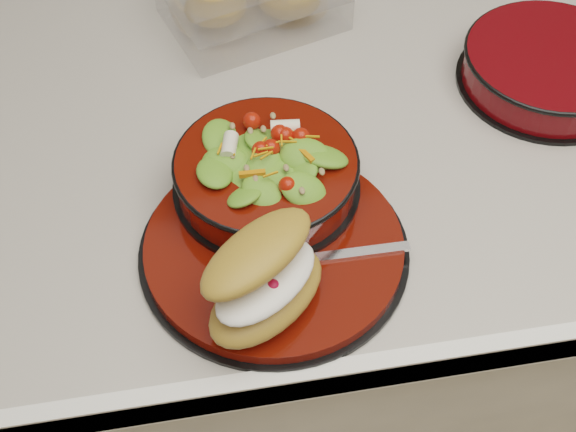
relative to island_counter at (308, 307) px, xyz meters
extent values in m
cube|color=olive|center=(0.00, 0.00, -0.46)|extent=(4.00, 4.00, 0.01)
cube|color=white|center=(0.00, 0.00, -0.02)|extent=(1.16, 0.66, 0.86)
cube|color=#BBB4AB|center=(0.00, 0.00, 0.43)|extent=(1.24, 0.74, 0.04)
cube|color=white|center=(0.00, -0.36, 0.43)|extent=(1.24, 0.02, 0.05)
cylinder|color=black|center=(-0.09, -0.20, 0.45)|extent=(0.31, 0.31, 0.01)
cylinder|color=#590B03|center=(-0.09, -0.20, 0.46)|extent=(0.30, 0.30, 0.01)
torus|color=black|center=(-0.08, -0.21, 0.46)|extent=(0.17, 0.17, 0.01)
cylinder|color=black|center=(-0.08, -0.12, 0.47)|extent=(0.23, 0.23, 0.01)
cylinder|color=#590B03|center=(-0.08, -0.12, 0.49)|extent=(0.21, 0.21, 0.04)
torus|color=black|center=(-0.08, -0.12, 0.51)|extent=(0.22, 0.22, 0.01)
ellipsoid|color=#4C8023|center=(-0.08, -0.12, 0.51)|extent=(0.18, 0.18, 0.07)
sphere|color=red|center=(-0.04, -0.12, 0.55)|extent=(0.02, 0.02, 0.02)
sphere|color=red|center=(-0.05, -0.08, 0.55)|extent=(0.02, 0.02, 0.02)
sphere|color=red|center=(-0.09, -0.07, 0.55)|extent=(0.02, 0.02, 0.02)
sphere|color=red|center=(-0.12, -0.10, 0.55)|extent=(0.02, 0.02, 0.02)
sphere|color=red|center=(-0.12, -0.14, 0.55)|extent=(0.02, 0.02, 0.02)
sphere|color=red|center=(-0.09, -0.16, 0.55)|extent=(0.02, 0.02, 0.02)
sphere|color=red|center=(-0.05, -0.15, 0.55)|extent=(0.02, 0.02, 0.02)
cylinder|color=silver|center=(-0.05, -0.08, 0.55)|extent=(0.03, 0.04, 0.02)
cylinder|color=silver|center=(-0.12, -0.10, 0.55)|extent=(0.04, 0.03, 0.02)
cube|color=orange|center=(-0.10, -0.15, 0.55)|extent=(0.03, 0.03, 0.01)
cube|color=orange|center=(-0.04, -0.13, 0.55)|extent=(0.03, 0.02, 0.01)
ellipsoid|color=#C0863A|center=(-0.11, -0.28, 0.49)|extent=(0.17, 0.16, 0.04)
ellipsoid|color=white|center=(-0.11, -0.28, 0.51)|extent=(0.15, 0.14, 0.02)
ellipsoid|color=#C0863A|center=(-0.11, -0.27, 0.54)|extent=(0.16, 0.15, 0.04)
sphere|color=#B50C27|center=(-0.13, -0.28, 0.52)|extent=(0.02, 0.02, 0.02)
sphere|color=#B50C27|center=(-0.10, -0.30, 0.52)|extent=(0.02, 0.02, 0.02)
sphere|color=#191947|center=(-0.12, -0.28, 0.52)|extent=(0.01, 0.01, 0.01)
sphere|color=#191947|center=(-0.09, -0.28, 0.52)|extent=(0.01, 0.01, 0.01)
sphere|color=#191947|center=(-0.11, -0.29, 0.52)|extent=(0.01, 0.01, 0.01)
cube|color=silver|center=(0.00, -0.23, 0.47)|extent=(0.13, 0.01, 0.00)
cube|color=silver|center=(-0.08, -0.23, 0.47)|extent=(0.04, 0.02, 0.00)
cube|color=white|center=(-0.05, 0.24, 0.47)|extent=(0.29, 0.24, 0.05)
ellipsoid|color=#C0863A|center=(-0.10, 0.24, 0.47)|extent=(0.09, 0.08, 0.05)
ellipsoid|color=#C0863A|center=(0.01, 0.24, 0.47)|extent=(0.09, 0.08, 0.05)
cylinder|color=black|center=(0.33, 0.03, 0.45)|extent=(0.25, 0.25, 0.01)
cylinder|color=#560508|center=(0.33, 0.03, 0.48)|extent=(0.23, 0.23, 0.05)
torus|color=black|center=(0.33, 0.03, 0.50)|extent=(0.24, 0.24, 0.01)
camera|label=1|loc=(-0.16, -0.75, 1.20)|focal=50.00mm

